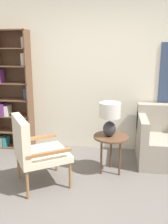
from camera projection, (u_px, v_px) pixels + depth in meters
The scene contains 5 objects.
ground_plane at pixel (80, 219), 2.67m from camera, with size 14.00×14.00×0.00m, color #66605B.
wall_back at pixel (99, 73), 4.28m from camera, with size 6.40×0.08×2.70m.
armchair at pixel (33, 147), 3.19m from camera, with size 0.86×0.86×0.95m.
side_table at pixel (111, 140), 3.56m from camera, with size 0.50×0.50×0.56m.
table_lamp at pixel (110, 115), 3.47m from camera, with size 0.30×0.30×0.49m.
Camera 1 is at (0.35, -2.28, 1.78)m, focal length 40.00 mm.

